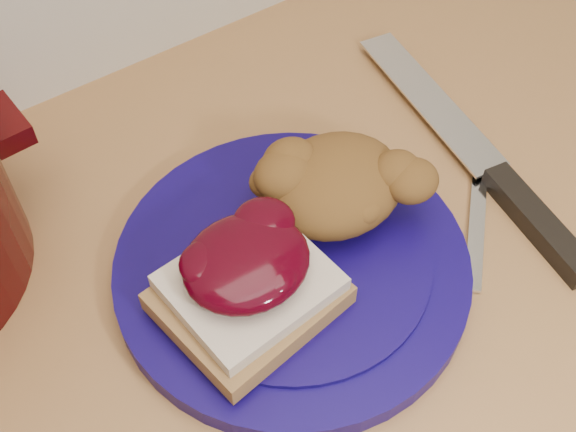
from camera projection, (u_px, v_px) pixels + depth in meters
plate at (292, 266)px, 0.60m from camera, size 0.31×0.31×0.02m
sandwich at (248, 281)px, 0.54m from camera, size 0.14×0.13×0.06m
stuffing_mound at (335, 185)px, 0.60m from camera, size 0.12×0.11×0.06m
chef_knife at (505, 186)px, 0.66m from camera, size 0.09×0.35×0.02m
butter_knife at (478, 209)px, 0.65m from camera, size 0.14×0.13×0.00m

